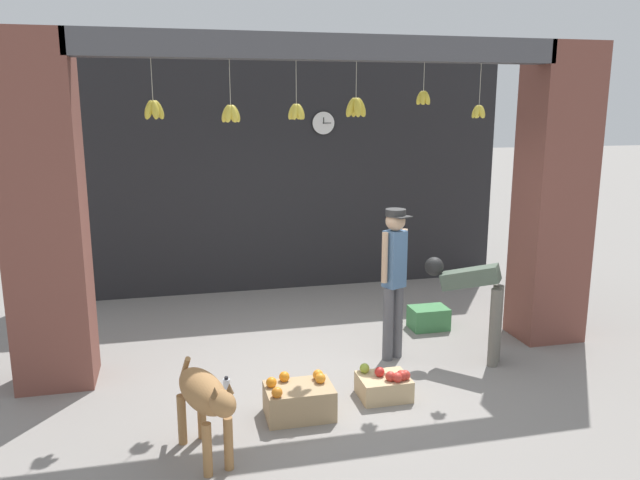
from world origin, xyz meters
name	(u,v)px	position (x,y,z in m)	size (l,w,h in m)	color
ground_plane	(330,367)	(0.00, 0.00, 0.00)	(60.00, 60.00, 0.00)	gray
shop_back_wall	(279,176)	(0.00, 2.97, 1.65)	(6.61, 0.12, 3.30)	#232326
shop_pillar_left	(45,215)	(-2.66, 0.30, 1.65)	(0.70, 0.60, 3.30)	brown
shop_pillar_right	(554,196)	(2.66, 0.30, 1.65)	(0.70, 0.60, 3.30)	brown
storefront_awning	(326,52)	(-0.02, 0.12, 3.14)	(4.71, 0.28, 0.83)	#4C4C51
dog	(205,397)	(-1.33, -1.42, 0.51)	(0.49, 0.98, 0.74)	#9E7042
shopkeeper	(394,273)	(0.71, 0.08, 0.95)	(0.32, 0.30, 1.62)	#56565B
worker_stooping	(474,295)	(1.51, -0.15, 0.72)	(0.73, 0.61, 1.08)	#6B665B
fruit_crate_oranges	(299,400)	(-0.51, -0.93, 0.15)	(0.58, 0.40, 0.36)	tan
fruit_crate_apples	(385,385)	(0.33, -0.76, 0.12)	(0.46, 0.38, 0.29)	tan
produce_box_green	(429,318)	(1.44, 0.84, 0.13)	(0.45, 0.32, 0.27)	#42844C
water_bottle	(227,390)	(-1.10, -0.50, 0.11)	(0.06, 0.06, 0.23)	silver
wall_clock	(323,123)	(0.63, 2.89, 2.40)	(0.33, 0.03, 0.33)	black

